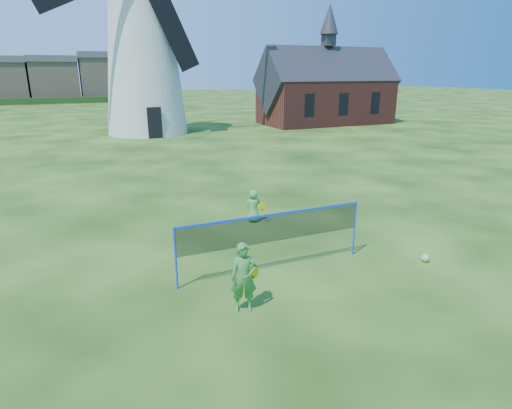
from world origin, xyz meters
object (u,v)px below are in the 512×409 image
object	(u,v)px
badminton_net	(273,229)
player_girl	(244,278)
player_boy	(254,206)
chapel	(326,91)
play_ball	(425,258)
windmill	(142,47)

from	to	relation	value
badminton_net	player_girl	distance (m)	2.07
badminton_net	player_boy	bearing A→B (deg)	74.56
chapel	player_boy	world-z (taller)	chapel
player_boy	play_ball	bearing A→B (deg)	136.42
player_boy	badminton_net	bearing A→B (deg)	88.74
windmill	badminton_net	distance (m)	27.69
chapel	player_boy	size ratio (longest dim) A/B	11.57
player_girl	windmill	bearing A→B (deg)	100.57
chapel	player_boy	bearing A→B (deg)	-126.81
badminton_net	player_boy	distance (m)	3.78
play_ball	chapel	bearing A→B (deg)	62.72
chapel	player_girl	bearing A→B (deg)	-124.94
play_ball	player_boy	bearing A→B (deg)	122.25
player_boy	windmill	bearing A→B (deg)	-76.85
windmill	badminton_net	bearing A→B (deg)	-92.99
chapel	player_girl	size ratio (longest dim) A/B	8.35
chapel	player_boy	distance (m)	29.56
player_girl	play_ball	world-z (taller)	player_girl
windmill	player_boy	bearing A→B (deg)	-91.02
badminton_net	chapel	bearing A→B (deg)	55.56
chapel	player_girl	xyz separation A→B (m)	(-20.03, -28.67, -2.29)
windmill	player_boy	size ratio (longest dim) A/B	17.88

